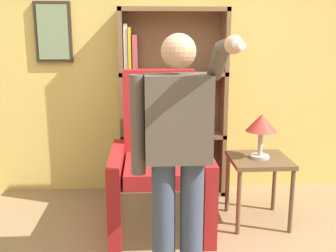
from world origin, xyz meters
TOP-DOWN VIEW (x-y plane):
  - wall_back at (-0.01, 2.03)m, footprint 8.00×0.11m
  - bookcase at (0.03, 1.87)m, footprint 1.04×0.28m
  - armchair at (-0.03, 1.18)m, footprint 0.82×0.84m
  - person_standing at (0.05, 0.35)m, footprint 0.55×0.78m
  - side_table at (0.81, 1.16)m, footprint 0.49×0.49m
  - table_lamp at (0.81, 1.16)m, footprint 0.26×0.26m

SIDE VIEW (x-z plane):
  - armchair at x=-0.03m, z-range -0.25..1.05m
  - side_table at x=0.81m, z-range 0.20..0.78m
  - table_lamp at x=0.81m, z-range 0.67..1.05m
  - bookcase at x=0.03m, z-range -0.05..1.79m
  - person_standing at x=0.05m, z-range 0.11..1.71m
  - wall_back at x=-0.01m, z-range 0.00..2.80m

